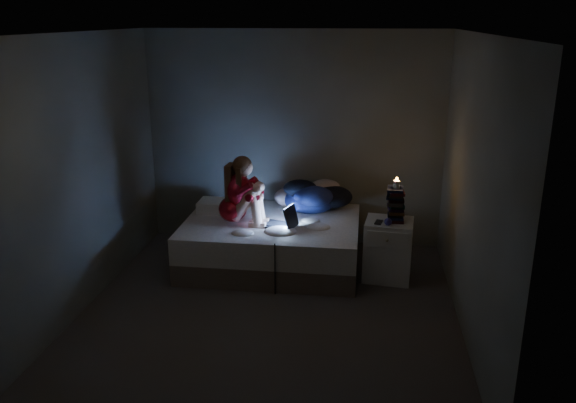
% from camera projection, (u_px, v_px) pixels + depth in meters
% --- Properties ---
extents(floor, '(3.60, 3.80, 0.02)m').
position_uv_depth(floor, '(269.00, 311.00, 5.66)').
color(floor, '#413D3B').
rests_on(floor, ground).
extents(ceiling, '(3.60, 3.80, 0.02)m').
position_uv_depth(ceiling, '(266.00, 32.00, 4.86)').
color(ceiling, silver).
rests_on(ceiling, ground).
extents(wall_back, '(3.60, 0.02, 2.60)m').
position_uv_depth(wall_back, '(294.00, 140.00, 7.06)').
color(wall_back, '#50544B').
rests_on(wall_back, ground).
extents(wall_front, '(3.60, 0.02, 2.60)m').
position_uv_depth(wall_front, '(215.00, 269.00, 3.46)').
color(wall_front, '#50544B').
rests_on(wall_front, ground).
extents(wall_left, '(0.02, 3.80, 2.60)m').
position_uv_depth(wall_left, '(79.00, 175.00, 5.49)').
color(wall_left, '#50544B').
rests_on(wall_left, ground).
extents(wall_right, '(0.02, 3.80, 2.60)m').
position_uv_depth(wall_right, '(474.00, 190.00, 5.03)').
color(wall_right, '#50544B').
rests_on(wall_right, ground).
extents(bed, '(1.94, 1.46, 0.53)m').
position_uv_depth(bed, '(272.00, 243.00, 6.63)').
color(bed, '#B8B5AF').
rests_on(bed, ground).
extents(pillow, '(0.46, 0.32, 0.13)m').
position_uv_depth(pillow, '(219.00, 206.00, 6.84)').
color(pillow, white).
rests_on(pillow, bed).
extents(woman, '(0.50, 0.34, 0.78)m').
position_uv_depth(woman, '(232.00, 190.00, 6.36)').
color(woman, maroon).
rests_on(woman, bed).
extents(laptop, '(0.44, 0.37, 0.27)m').
position_uv_depth(laptop, '(278.00, 215.00, 6.33)').
color(laptop, black).
rests_on(laptop, bed).
extents(clothes_pile, '(0.66, 0.53, 0.39)m').
position_uv_depth(clothes_pile, '(310.00, 194.00, 6.84)').
color(clothes_pile, navy).
rests_on(clothes_pile, bed).
extents(nightstand, '(0.54, 0.49, 0.66)m').
position_uv_depth(nightstand, '(388.00, 250.00, 6.27)').
color(nightstand, silver).
rests_on(nightstand, ground).
extents(book_stack, '(0.19, 0.25, 0.38)m').
position_uv_depth(book_stack, '(395.00, 204.00, 6.11)').
color(book_stack, black).
rests_on(book_stack, nightstand).
extents(candle, '(0.07, 0.07, 0.08)m').
position_uv_depth(candle, '(397.00, 183.00, 6.04)').
color(candle, beige).
rests_on(candle, book_stack).
extents(phone, '(0.08, 0.15, 0.01)m').
position_uv_depth(phone, '(380.00, 223.00, 6.10)').
color(phone, black).
rests_on(phone, nightstand).
extents(blue_orb, '(0.08, 0.08, 0.08)m').
position_uv_depth(blue_orb, '(390.00, 222.00, 6.01)').
color(blue_orb, navy).
rests_on(blue_orb, nightstand).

